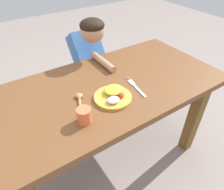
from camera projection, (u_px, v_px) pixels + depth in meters
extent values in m
plane|color=gray|center=(110.00, 157.00, 1.66)|extent=(8.00, 8.00, 0.00)
cube|color=brown|center=(109.00, 87.00, 1.22)|extent=(1.41, 0.71, 0.04)
cube|color=brown|center=(194.00, 117.00, 1.54)|extent=(0.08, 0.08, 0.69)
cube|color=brown|center=(12.00, 142.00, 1.35)|extent=(0.08, 0.08, 0.69)
cube|color=brown|center=(149.00, 84.00, 1.87)|extent=(0.08, 0.08, 0.69)
cylinder|color=gold|center=(113.00, 97.00, 1.10)|extent=(0.21, 0.21, 0.02)
ellipsoid|color=yellow|center=(113.00, 90.00, 1.11)|extent=(0.11, 0.09, 0.03)
ellipsoid|color=red|center=(122.00, 95.00, 1.08)|extent=(0.04, 0.04, 0.02)
ellipsoid|color=white|center=(113.00, 100.00, 1.05)|extent=(0.07, 0.06, 0.02)
cube|color=silver|center=(139.00, 91.00, 1.16)|extent=(0.03, 0.13, 0.01)
cube|color=silver|center=(131.00, 82.00, 1.22)|extent=(0.03, 0.05, 0.01)
cylinder|color=silver|center=(129.00, 78.00, 1.26)|extent=(0.01, 0.04, 0.00)
cylinder|color=silver|center=(128.00, 78.00, 1.26)|extent=(0.01, 0.04, 0.00)
cylinder|color=silver|center=(126.00, 79.00, 1.25)|extent=(0.01, 0.04, 0.00)
cylinder|color=#B08249|center=(80.00, 108.00, 1.03)|extent=(0.07, 0.14, 0.01)
ellipsoid|color=#B08249|center=(79.00, 96.00, 1.11)|extent=(0.05, 0.06, 0.02)
cylinder|color=#F07244|center=(84.00, 115.00, 0.95)|extent=(0.07, 0.07, 0.08)
cube|color=#4D4158|center=(87.00, 92.00, 1.87)|extent=(0.20, 0.15, 0.58)
cube|color=#3F72BF|center=(88.00, 54.00, 1.55)|extent=(0.21, 0.31, 0.36)
sphere|color=tan|center=(92.00, 31.00, 1.35)|extent=(0.16, 0.16, 0.16)
ellipsoid|color=black|center=(92.00, 25.00, 1.33)|extent=(0.17, 0.17, 0.09)
cylinder|color=tan|center=(103.00, 62.00, 1.38)|extent=(0.05, 0.26, 0.05)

